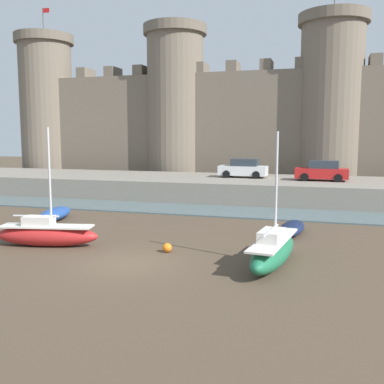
{
  "coord_description": "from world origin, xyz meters",
  "views": [
    {
      "loc": [
        7.72,
        -16.55,
        5.27
      ],
      "look_at": [
        1.45,
        4.52,
        2.5
      ],
      "focal_mm": 42.0,
      "sensor_mm": 36.0,
      "label": 1
    }
  ],
  "objects_px": {
    "sailboat_near_channel_right": "(46,234)",
    "rowboat_midflat_right": "(55,214)",
    "sailboat_midflat_centre": "(273,250)",
    "car_quay_west": "(322,171)",
    "car_quay_east": "(243,168)",
    "mooring_buoy_near_channel": "(167,248)",
    "rowboat_midflat_left": "(292,228)"
  },
  "relations": [
    {
      "from": "mooring_buoy_near_channel",
      "to": "car_quay_east",
      "type": "height_order",
      "value": "car_quay_east"
    },
    {
      "from": "rowboat_midflat_left",
      "to": "sailboat_near_channel_right",
      "type": "height_order",
      "value": "sailboat_near_channel_right"
    },
    {
      "from": "rowboat_midflat_left",
      "to": "rowboat_midflat_right",
      "type": "bearing_deg",
      "value": -179.83
    },
    {
      "from": "sailboat_midflat_centre",
      "to": "car_quay_west",
      "type": "distance_m",
      "value": 19.38
    },
    {
      "from": "rowboat_midflat_left",
      "to": "sailboat_midflat_centre",
      "type": "relative_size",
      "value": 0.71
    },
    {
      "from": "rowboat_midflat_right",
      "to": "mooring_buoy_near_channel",
      "type": "height_order",
      "value": "rowboat_midflat_right"
    },
    {
      "from": "sailboat_midflat_centre",
      "to": "rowboat_midflat_right",
      "type": "distance_m",
      "value": 15.55
    },
    {
      "from": "sailboat_near_channel_right",
      "to": "car_quay_east",
      "type": "bearing_deg",
      "value": 73.34
    },
    {
      "from": "rowboat_midflat_right",
      "to": "mooring_buoy_near_channel",
      "type": "xyz_separation_m",
      "value": [
        9.42,
        -5.42,
        -0.18
      ]
    },
    {
      "from": "rowboat_midflat_right",
      "to": "car_quay_west",
      "type": "relative_size",
      "value": 0.96
    },
    {
      "from": "rowboat_midflat_left",
      "to": "sailboat_near_channel_right",
      "type": "relative_size",
      "value": 0.71
    },
    {
      "from": "sailboat_midflat_centre",
      "to": "mooring_buoy_near_channel",
      "type": "bearing_deg",
      "value": 170.94
    },
    {
      "from": "sailboat_midflat_centre",
      "to": "car_quay_west",
      "type": "bearing_deg",
      "value": 84.98
    },
    {
      "from": "sailboat_near_channel_right",
      "to": "car_quay_east",
      "type": "relative_size",
      "value": 1.37
    },
    {
      "from": "rowboat_midflat_left",
      "to": "car_quay_west",
      "type": "distance_m",
      "value": 13.23
    },
    {
      "from": "sailboat_midflat_centre",
      "to": "mooring_buoy_near_channel",
      "type": "relative_size",
      "value": 13.12
    },
    {
      "from": "rowboat_midflat_right",
      "to": "rowboat_midflat_left",
      "type": "bearing_deg",
      "value": 0.17
    },
    {
      "from": "sailboat_near_channel_right",
      "to": "mooring_buoy_near_channel",
      "type": "height_order",
      "value": "sailboat_near_channel_right"
    },
    {
      "from": "sailboat_midflat_centre",
      "to": "rowboat_midflat_right",
      "type": "bearing_deg",
      "value": 156.53
    },
    {
      "from": "mooring_buoy_near_channel",
      "to": "car_quay_west",
      "type": "height_order",
      "value": "car_quay_west"
    },
    {
      "from": "rowboat_midflat_left",
      "to": "sailboat_near_channel_right",
      "type": "xyz_separation_m",
      "value": [
        -11.1,
        -6.0,
        0.26
      ]
    },
    {
      "from": "sailboat_midflat_centre",
      "to": "car_quay_west",
      "type": "xyz_separation_m",
      "value": [
        1.69,
        19.22,
        1.82
      ]
    },
    {
      "from": "sailboat_near_channel_right",
      "to": "car_quay_west",
      "type": "relative_size",
      "value": 1.37
    },
    {
      "from": "rowboat_midflat_right",
      "to": "sailboat_near_channel_right",
      "type": "bearing_deg",
      "value": -59.83
    },
    {
      "from": "sailboat_midflat_centre",
      "to": "rowboat_midflat_right",
      "type": "xyz_separation_m",
      "value": [
        -14.26,
        6.19,
        -0.25
      ]
    },
    {
      "from": "rowboat_midflat_right",
      "to": "mooring_buoy_near_channel",
      "type": "relative_size",
      "value": 9.33
    },
    {
      "from": "sailboat_near_channel_right",
      "to": "mooring_buoy_near_channel",
      "type": "relative_size",
      "value": 13.26
    },
    {
      "from": "sailboat_near_channel_right",
      "to": "rowboat_midflat_right",
      "type": "bearing_deg",
      "value": 120.17
    },
    {
      "from": "rowboat_midflat_left",
      "to": "sailboat_midflat_centre",
      "type": "distance_m",
      "value": 6.25
    },
    {
      "from": "car_quay_west",
      "to": "car_quay_east",
      "type": "height_order",
      "value": "same"
    },
    {
      "from": "sailboat_midflat_centre",
      "to": "sailboat_near_channel_right",
      "type": "height_order",
      "value": "sailboat_near_channel_right"
    },
    {
      "from": "rowboat_midflat_right",
      "to": "car_quay_east",
      "type": "bearing_deg",
      "value": 56.02
    }
  ]
}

